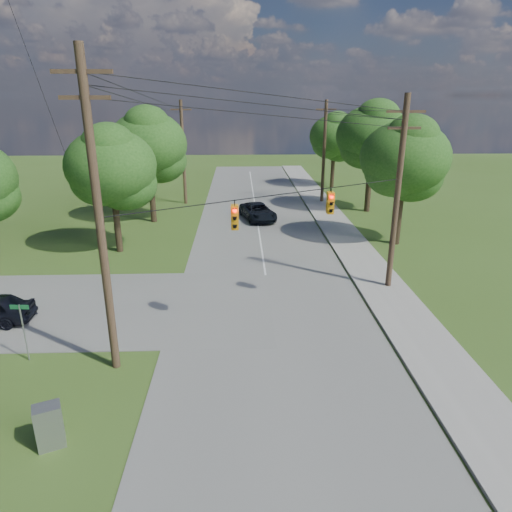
{
  "coord_description": "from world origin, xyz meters",
  "views": [
    {
      "loc": [
        0.47,
        -15.73,
        10.36
      ],
      "look_at": [
        1.23,
        5.0,
        3.04
      ],
      "focal_mm": 32.0,
      "sensor_mm": 36.0,
      "label": 1
    }
  ],
  "objects_px": {
    "pole_sw": "(99,217)",
    "pole_ne": "(398,193)",
    "pole_north_e": "(324,151)",
    "car_main_north": "(258,212)",
    "control_cabinet": "(49,426)",
    "pole_north_w": "(183,152)"
  },
  "relations": [
    {
      "from": "pole_north_w",
      "to": "control_cabinet",
      "type": "relative_size",
      "value": 6.85
    },
    {
      "from": "car_main_north",
      "to": "control_cabinet",
      "type": "bearing_deg",
      "value": -119.8
    },
    {
      "from": "pole_ne",
      "to": "control_cabinet",
      "type": "height_order",
      "value": "pole_ne"
    },
    {
      "from": "control_cabinet",
      "to": "pole_sw",
      "type": "bearing_deg",
      "value": 55.22
    },
    {
      "from": "pole_sw",
      "to": "pole_ne",
      "type": "bearing_deg",
      "value": 29.38
    },
    {
      "from": "pole_north_w",
      "to": "control_cabinet",
      "type": "bearing_deg",
      "value": -90.82
    },
    {
      "from": "pole_north_e",
      "to": "control_cabinet",
      "type": "bearing_deg",
      "value": -112.94
    },
    {
      "from": "pole_sw",
      "to": "car_main_north",
      "type": "distance_m",
      "value": 24.44
    },
    {
      "from": "car_main_north",
      "to": "control_cabinet",
      "type": "height_order",
      "value": "control_cabinet"
    },
    {
      "from": "car_main_north",
      "to": "pole_ne",
      "type": "bearing_deg",
      "value": -80.19
    },
    {
      "from": "pole_sw",
      "to": "car_main_north",
      "type": "height_order",
      "value": "pole_sw"
    },
    {
      "from": "pole_sw",
      "to": "car_main_north",
      "type": "relative_size",
      "value": 2.37
    },
    {
      "from": "pole_sw",
      "to": "pole_ne",
      "type": "height_order",
      "value": "pole_sw"
    },
    {
      "from": "pole_sw",
      "to": "control_cabinet",
      "type": "xyz_separation_m",
      "value": [
        -0.89,
        -4.4,
        -5.5
      ]
    },
    {
      "from": "car_main_north",
      "to": "control_cabinet",
      "type": "xyz_separation_m",
      "value": [
        -7.56,
        -27.26,
        -0.0
      ]
    },
    {
      "from": "pole_sw",
      "to": "pole_north_e",
      "type": "bearing_deg",
      "value": 65.48
    },
    {
      "from": "pole_ne",
      "to": "pole_north_e",
      "type": "xyz_separation_m",
      "value": [
        -0.0,
        22.0,
        -0.34
      ]
    },
    {
      "from": "pole_sw",
      "to": "pole_north_e",
      "type": "xyz_separation_m",
      "value": [
        13.5,
        29.6,
        -1.1
      ]
    },
    {
      "from": "car_main_north",
      "to": "control_cabinet",
      "type": "distance_m",
      "value": 28.29
    },
    {
      "from": "pole_north_e",
      "to": "pole_north_w",
      "type": "bearing_deg",
      "value": 180.0
    },
    {
      "from": "pole_ne",
      "to": "control_cabinet",
      "type": "xyz_separation_m",
      "value": [
        -14.39,
        -12.0,
        -4.74
      ]
    },
    {
      "from": "pole_north_w",
      "to": "control_cabinet",
      "type": "height_order",
      "value": "pole_north_w"
    }
  ]
}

